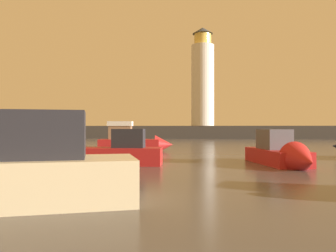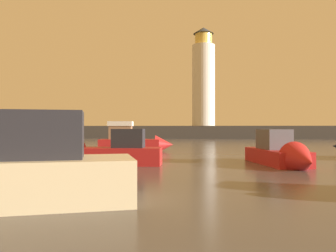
{
  "view_description": "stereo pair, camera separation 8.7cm",
  "coord_description": "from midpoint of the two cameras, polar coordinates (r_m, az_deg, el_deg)",
  "views": [
    {
      "loc": [
        1.15,
        -0.99,
        1.97
      ],
      "look_at": [
        -1.25,
        21.35,
        2.09
      ],
      "focal_mm": 35.69,
      "sensor_mm": 36.0,
      "label": 1
    },
    {
      "loc": [
        1.24,
        -0.98,
        1.97
      ],
      "look_at": [
        -1.25,
        21.35,
        2.09
      ],
      "focal_mm": 35.69,
      "sensor_mm": 36.0,
      "label": 2
    }
  ],
  "objects": [
    {
      "name": "lighthouse",
      "position": [
        62.66,
        5.9,
        7.95
      ],
      "size": [
        4.18,
        4.18,
        18.24
      ],
      "color": "silver",
      "rests_on": "breakwater"
    },
    {
      "name": "breakwater",
      "position": [
        62.02,
        5.04,
        -1.05
      ],
      "size": [
        95.52,
        4.02,
        2.34
      ],
      "primitive_type": "cube",
      "color": "#423F3D",
      "rests_on": "ground_plane"
    },
    {
      "name": "motorboat_4",
      "position": [
        18.32,
        19.04,
        -4.6
      ],
      "size": [
        3.04,
        6.37,
        2.32
      ],
      "color": "#B21E1E",
      "rests_on": "ground_plane"
    },
    {
      "name": "motorboat_3",
      "position": [
        28.21,
        -5.64,
        -2.68
      ],
      "size": [
        6.31,
        2.22,
        2.75
      ],
      "color": "#B21E1E",
      "rests_on": "ground_plane"
    },
    {
      "name": "motorboat_2",
      "position": [
        18.06,
        -10.36,
        -4.58
      ],
      "size": [
        5.61,
        1.67,
        2.12
      ],
      "color": "#B21E1E",
      "rests_on": "ground_plane"
    },
    {
      "name": "ground_plane",
      "position": [
        31.58,
        3.97,
        -3.89
      ],
      "size": [
        220.0,
        220.0,
        0.0
      ],
      "primitive_type": "plane",
      "color": "#4C4742"
    }
  ]
}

